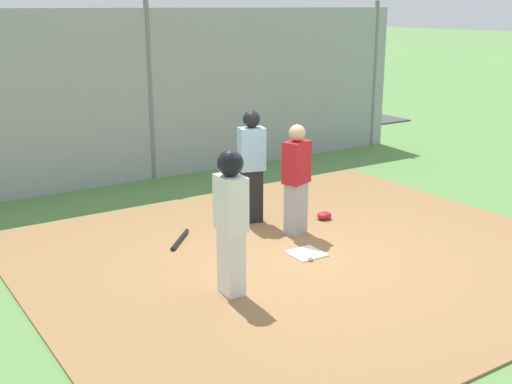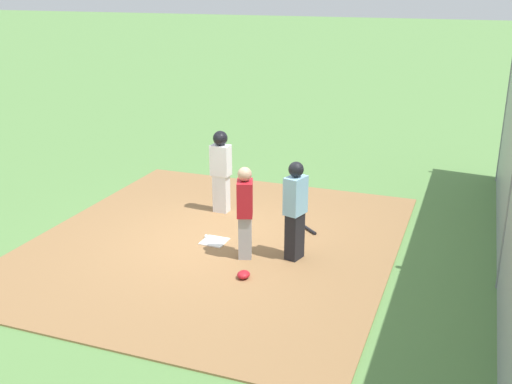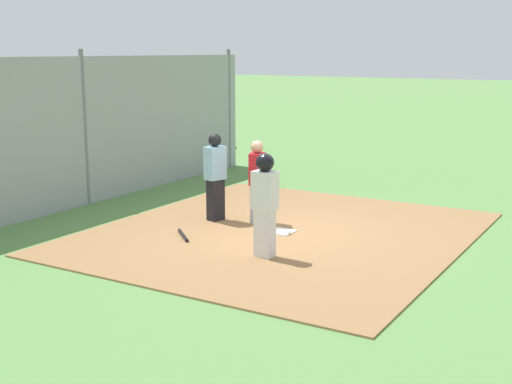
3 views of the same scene
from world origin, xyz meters
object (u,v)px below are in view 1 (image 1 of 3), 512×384
(runner, at_px, (231,213))
(catcher, at_px, (296,178))
(home_plate, at_px, (306,253))
(umpire, at_px, (252,164))
(baseball, at_px, (310,258))
(catcher_mask, at_px, (324,215))
(baseball_bat, at_px, (180,240))

(runner, bearing_deg, catcher, 36.39)
(runner, bearing_deg, home_plate, 20.95)
(umpire, relative_size, baseball, 23.26)
(umpire, xyz_separation_m, catcher_mask, (-1.00, 0.54, -0.84))
(home_plate, height_order, catcher, catcher)
(catcher_mask, bearing_deg, baseball, 44.82)
(home_plate, distance_m, runner, 1.83)
(runner, bearing_deg, umpire, 54.36)
(umpire, height_order, catcher_mask, umpire)
(baseball, bearing_deg, catcher, -116.36)
(baseball_bat, bearing_deg, runner, 34.12)
(baseball_bat, bearing_deg, catcher_mask, 124.03)
(runner, xyz_separation_m, baseball_bat, (-0.27, -1.86, -0.95))
(runner, height_order, baseball_bat, runner)
(baseball_bat, distance_m, baseball, 1.92)
(baseball_bat, relative_size, baseball, 10.30)
(catcher_mask, xyz_separation_m, baseball, (1.24, 1.23, -0.02))
(umpire, height_order, runner, umpire)
(runner, xyz_separation_m, catcher_mask, (-2.61, -1.51, -0.92))
(catcher, bearing_deg, baseball_bat, -130.53)
(baseball_bat, distance_m, catcher_mask, 2.36)
(runner, distance_m, baseball_bat, 2.10)
(runner, relative_size, baseball_bat, 2.23)
(home_plate, bearing_deg, catcher, -116.68)
(umpire, bearing_deg, runner, -22.15)
(home_plate, height_order, baseball, baseball)
(umpire, height_order, baseball_bat, umpire)
(catcher, relative_size, umpire, 0.94)
(runner, bearing_deg, baseball, 14.07)
(catcher_mask, bearing_deg, baseball_bat, -8.36)
(home_plate, distance_m, catcher_mask, 1.53)
(umpire, distance_m, runner, 2.61)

